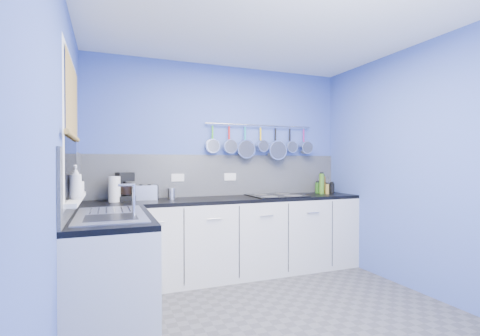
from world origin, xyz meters
TOP-DOWN VIEW (x-y plane):
  - floor at (0.00, 0.00)m, footprint 3.20×3.00m
  - ceiling at (0.00, 0.00)m, footprint 3.20×3.00m
  - wall_back at (0.00, 1.51)m, footprint 3.20×0.02m
  - wall_front at (0.00, -1.51)m, footprint 3.20×0.02m
  - wall_left at (-1.61, 0.00)m, footprint 0.02×3.00m
  - wall_right at (1.61, 0.00)m, footprint 0.02×3.00m
  - backsplash_back at (0.00, 1.49)m, footprint 3.20×0.02m
  - backsplash_left at (-1.59, 0.60)m, footprint 0.02×1.80m
  - cabinet_run_back at (0.00, 1.20)m, footprint 3.20×0.60m
  - worktop_back at (0.00, 1.20)m, footprint 3.20×0.60m
  - cabinet_run_left at (-1.30, 0.30)m, footprint 0.60×1.20m
  - worktop_left at (-1.30, 0.30)m, footprint 0.60×1.20m
  - window_frame at (-1.58, 0.30)m, footprint 0.01×1.00m
  - window_glass at (-1.57, 0.30)m, footprint 0.01×0.90m
  - bamboo_blind at (-1.56, 0.30)m, footprint 0.01×0.90m
  - window_sill at (-1.55, 0.30)m, footprint 0.10×0.98m
  - sink_unit at (-1.30, 0.30)m, footprint 0.50×0.95m
  - mixer_tap at (-1.14, 0.12)m, footprint 0.12×0.08m
  - socket_left at (-0.55, 1.48)m, footprint 0.15×0.01m
  - socket_right at (0.10, 1.48)m, footprint 0.15×0.01m
  - pot_rail at (0.50, 1.45)m, footprint 1.45×0.02m
  - soap_bottle_a at (-1.53, 0.11)m, footprint 0.10×0.10m
  - soap_bottle_b at (-1.53, 0.23)m, footprint 0.10×0.10m
  - paper_towel at (-1.25, 1.23)m, footprint 0.14×0.14m
  - coffee_maker at (-1.15, 1.30)m, footprint 0.21×0.23m
  - toaster at (-0.94, 1.32)m, footprint 0.25×0.15m
  - canister at (-0.66, 1.30)m, footprint 0.10×0.10m
  - hob at (0.59, 1.18)m, footprint 0.63×0.56m
  - pan_0 at (-0.13, 1.44)m, footprint 0.17×0.06m
  - pan_1 at (0.08, 1.44)m, footprint 0.17×0.10m
  - pan_2 at (0.29, 1.44)m, footprint 0.23×0.07m
  - pan_3 at (0.50, 1.44)m, footprint 0.15×0.12m
  - pan_4 at (0.71, 1.44)m, footprint 0.25×0.10m
  - pan_5 at (0.92, 1.44)m, footprint 0.16×0.09m
  - pan_6 at (1.14, 1.44)m, footprint 0.17×0.12m
  - condiment_0 at (1.46, 1.33)m, footprint 0.07×0.07m
  - condiment_1 at (1.36, 1.31)m, footprint 0.06×0.06m
  - condiment_2 at (1.28, 1.34)m, footprint 0.06×0.06m
  - condiment_3 at (1.43, 1.23)m, footprint 0.07×0.07m
  - condiment_4 at (1.35, 1.22)m, footprint 0.05×0.05m
  - condiment_5 at (1.28, 1.24)m, footprint 0.07×0.07m

SIDE VIEW (x-z plane):
  - floor at x=0.00m, z-range -0.02..0.00m
  - cabinet_run_back at x=0.00m, z-range 0.00..0.86m
  - cabinet_run_left at x=-1.30m, z-range 0.00..0.86m
  - worktop_back at x=0.00m, z-range 0.86..0.90m
  - worktop_left at x=-1.30m, z-range 0.86..0.90m
  - sink_unit at x=-1.30m, z-range 0.90..0.91m
  - hob at x=0.59m, z-range 0.90..0.91m
  - condiment_0 at x=1.46m, z-range 0.90..1.01m
  - canister at x=-0.66m, z-range 0.90..1.02m
  - condiment_4 at x=1.35m, z-range 0.90..1.03m
  - condiment_3 at x=1.43m, z-range 0.90..1.03m
  - condiment_2 at x=1.28m, z-range 0.90..1.04m
  - toaster at x=-0.94m, z-range 0.90..1.06m
  - condiment_1 at x=1.36m, z-range 0.90..1.12m
  - mixer_tap at x=-1.14m, z-range 0.90..1.16m
  - condiment_5 at x=1.28m, z-range 0.90..1.16m
  - paper_towel at x=-1.25m, z-range 0.90..1.16m
  - window_sill at x=-1.55m, z-range 1.02..1.05m
  - coffee_maker at x=-1.15m, z-range 0.90..1.20m
  - socket_left at x=-0.55m, z-range 1.09..1.18m
  - socket_right at x=0.10m, z-range 1.09..1.18m
  - soap_bottle_b at x=-1.53m, z-range 1.05..1.22m
  - backsplash_back at x=0.00m, z-range 0.90..1.40m
  - backsplash_left at x=-1.59m, z-range 0.90..1.40m
  - soap_bottle_a at x=-1.53m, z-range 1.05..1.29m
  - wall_back at x=0.00m, z-range 0.00..2.50m
  - wall_front at x=0.00m, z-range 0.00..2.50m
  - wall_left at x=-1.61m, z-range 0.00..2.50m
  - wall_right at x=1.61m, z-range 0.00..2.50m
  - window_glass at x=-1.57m, z-range 1.05..2.05m
  - window_frame at x=-1.58m, z-range 1.00..2.10m
  - pan_4 at x=0.71m, z-range 1.34..1.78m
  - pan_2 at x=0.29m, z-range 1.36..1.78m
  - pan_1 at x=0.08m, z-range 1.42..1.78m
  - pan_6 at x=1.14m, z-range 1.42..1.78m
  - pan_0 at x=-0.13m, z-range 1.42..1.78m
  - pan_5 at x=0.92m, z-range 1.43..1.78m
  - pan_3 at x=0.50m, z-range 1.44..1.78m
  - bamboo_blind at x=-1.56m, z-range 1.50..2.05m
  - pot_rail at x=0.50m, z-range 1.77..1.79m
  - ceiling at x=0.00m, z-range 2.50..2.52m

